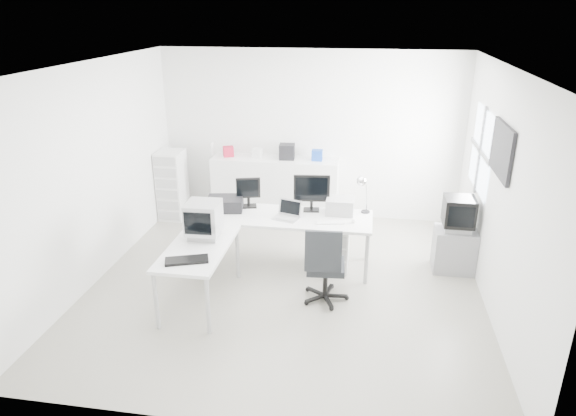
% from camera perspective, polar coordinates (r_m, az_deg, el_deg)
% --- Properties ---
extents(floor, '(5.00, 5.00, 0.01)m').
position_cam_1_polar(floor, '(6.85, -0.27, -8.42)').
color(floor, '#B6B4A4').
rests_on(floor, ground).
extents(ceiling, '(5.00, 5.00, 0.01)m').
position_cam_1_polar(ceiling, '(5.96, -0.32, 15.57)').
color(ceiling, white).
rests_on(ceiling, back_wall).
extents(back_wall, '(5.00, 0.02, 2.80)m').
position_cam_1_polar(back_wall, '(8.65, 2.45, 8.02)').
color(back_wall, white).
rests_on(back_wall, floor).
extents(left_wall, '(0.02, 5.00, 2.80)m').
position_cam_1_polar(left_wall, '(7.10, -20.66, 3.60)').
color(left_wall, white).
rests_on(left_wall, floor).
extents(right_wall, '(0.02, 5.00, 2.80)m').
position_cam_1_polar(right_wall, '(6.38, 22.47, 1.37)').
color(right_wall, white).
rests_on(right_wall, floor).
extents(window, '(0.02, 1.20, 1.10)m').
position_cam_1_polar(window, '(7.44, 20.65, 5.99)').
color(window, white).
rests_on(window, right_wall).
extents(wall_picture, '(0.04, 0.90, 0.60)m').
position_cam_1_polar(wall_picture, '(6.32, 22.66, 5.95)').
color(wall_picture, black).
rests_on(wall_picture, right_wall).
extents(main_desk, '(2.40, 0.80, 0.75)m').
position_cam_1_polar(main_desk, '(7.16, -0.47, -3.64)').
color(main_desk, silver).
rests_on(main_desk, floor).
extents(side_desk, '(0.70, 1.40, 0.75)m').
position_cam_1_polar(side_desk, '(6.40, -9.73, -7.21)').
color(side_desk, silver).
rests_on(side_desk, floor).
extents(drawer_pedestal, '(0.40, 0.50, 0.60)m').
position_cam_1_polar(drawer_pedestal, '(7.16, 5.15, -4.38)').
color(drawer_pedestal, silver).
rests_on(drawer_pedestal, floor).
extents(inkjet_printer, '(0.55, 0.46, 0.17)m').
position_cam_1_polar(inkjet_printer, '(7.24, -6.99, 0.49)').
color(inkjet_printer, black).
rests_on(inkjet_printer, main_desk).
extents(lcd_monitor_small, '(0.38, 0.28, 0.43)m').
position_cam_1_polar(lcd_monitor_small, '(7.26, -4.43, 1.71)').
color(lcd_monitor_small, black).
rests_on(lcd_monitor_small, main_desk).
extents(lcd_monitor_large, '(0.52, 0.25, 0.52)m').
position_cam_1_polar(lcd_monitor_large, '(7.10, 2.64, 1.66)').
color(lcd_monitor_large, black).
rests_on(lcd_monitor_large, main_desk).
extents(laptop, '(0.45, 0.46, 0.24)m').
position_cam_1_polar(laptop, '(6.86, -0.21, -0.28)').
color(laptop, '#B7B7BA').
rests_on(laptop, main_desk).
extents(white_keyboard, '(0.39, 0.18, 0.02)m').
position_cam_1_polar(white_keyboard, '(6.79, 4.73, -1.61)').
color(white_keyboard, silver).
rests_on(white_keyboard, main_desk).
extents(white_mouse, '(0.06, 0.06, 0.06)m').
position_cam_1_polar(white_mouse, '(6.82, 7.28, -1.44)').
color(white_mouse, silver).
rests_on(white_mouse, main_desk).
extents(laser_printer, '(0.38, 0.32, 0.21)m').
position_cam_1_polar(laser_printer, '(7.09, 5.80, 0.25)').
color(laser_printer, '#A5A5A5').
rests_on(laser_printer, main_desk).
extents(desk_lamp, '(0.17, 0.17, 0.42)m').
position_cam_1_polar(desk_lamp, '(7.12, 8.69, 1.10)').
color(desk_lamp, silver).
rests_on(desk_lamp, main_desk).
extents(crt_monitor, '(0.40, 0.40, 0.44)m').
position_cam_1_polar(crt_monitor, '(6.36, -9.36, -1.43)').
color(crt_monitor, '#B7B7BA').
rests_on(crt_monitor, side_desk).
extents(black_keyboard, '(0.52, 0.34, 0.03)m').
position_cam_1_polar(black_keyboard, '(5.89, -11.18, -5.70)').
color(black_keyboard, black).
rests_on(black_keyboard, side_desk).
extents(office_chair, '(0.63, 0.63, 1.02)m').
position_cam_1_polar(office_chair, '(6.29, 4.22, -6.07)').
color(office_chair, '#25272B').
rests_on(office_chair, floor).
extents(tv_cabinet, '(0.55, 0.45, 0.60)m').
position_cam_1_polar(tv_cabinet, '(7.43, 17.96, -4.43)').
color(tv_cabinet, gray).
rests_on(tv_cabinet, floor).
extents(crt_tv, '(0.50, 0.48, 0.45)m').
position_cam_1_polar(crt_tv, '(7.22, 18.43, -0.68)').
color(crt_tv, black).
rests_on(crt_tv, tv_cabinet).
extents(sideboard, '(2.11, 0.53, 1.06)m').
position_cam_1_polar(sideboard, '(8.73, -1.41, 2.20)').
color(sideboard, silver).
rests_on(sideboard, floor).
extents(clutter_box_a, '(0.21, 0.20, 0.17)m').
position_cam_1_polar(clutter_box_a, '(8.72, -6.65, 6.26)').
color(clutter_box_a, '#AE1832').
rests_on(clutter_box_a, sideboard).
extents(clutter_box_b, '(0.18, 0.17, 0.15)m').
position_cam_1_polar(clutter_box_b, '(8.60, -3.42, 6.11)').
color(clutter_box_b, silver).
rests_on(clutter_box_b, sideboard).
extents(clutter_box_c, '(0.27, 0.25, 0.25)m').
position_cam_1_polar(clutter_box_c, '(8.50, -0.11, 6.28)').
color(clutter_box_c, black).
rests_on(clutter_box_c, sideboard).
extents(clutter_box_d, '(0.17, 0.15, 0.17)m').
position_cam_1_polar(clutter_box_d, '(8.45, 3.26, 5.88)').
color(clutter_box_d, '#16409E').
rests_on(clutter_box_d, sideboard).
extents(clutter_bottle, '(0.07, 0.07, 0.22)m').
position_cam_1_polar(clutter_bottle, '(8.84, -8.47, 6.55)').
color(clutter_bottle, silver).
rests_on(clutter_bottle, sideboard).
extents(filing_cabinet, '(0.41, 0.49, 1.17)m').
position_cam_1_polar(filing_cabinet, '(8.94, -12.74, 2.52)').
color(filing_cabinet, silver).
rests_on(filing_cabinet, floor).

